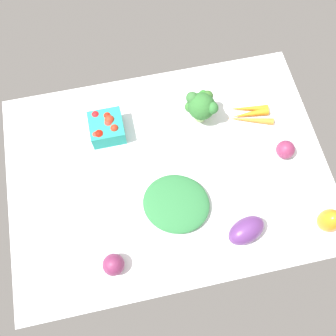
% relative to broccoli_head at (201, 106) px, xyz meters
% --- Properties ---
extents(tablecloth, '(1.04, 0.76, 0.02)m').
position_rel_broccoli_head_xyz_m(tablecloth, '(-0.15, -0.17, -0.09)').
color(tablecloth, white).
rests_on(tablecloth, ground).
extents(broccoli_head, '(0.10, 0.09, 0.12)m').
position_rel_broccoli_head_xyz_m(broccoli_head, '(0.00, 0.00, 0.00)').
color(broccoli_head, '#9AC577').
rests_on(broccoli_head, tablecloth).
extents(berry_basket, '(0.11, 0.11, 0.08)m').
position_rel_broccoli_head_xyz_m(berry_basket, '(-0.32, 0.01, -0.04)').
color(berry_basket, teal).
rests_on(berry_basket, tablecloth).
extents(leafy_greens_clump, '(0.27, 0.27, 0.04)m').
position_rel_broccoli_head_xyz_m(leafy_greens_clump, '(-0.15, -0.29, -0.06)').
color(leafy_greens_clump, '#2D733D').
rests_on(leafy_greens_clump, tablecloth).
extents(carrot_bunch, '(0.16, 0.10, 0.03)m').
position_rel_broccoli_head_xyz_m(carrot_bunch, '(0.17, -0.03, -0.06)').
color(carrot_bunch, orange).
rests_on(carrot_bunch, tablecloth).
extents(bell_pepper_orange, '(0.09, 0.09, 0.10)m').
position_rel_broccoli_head_xyz_m(bell_pepper_orange, '(0.28, -0.45, -0.03)').
color(bell_pepper_orange, orange).
rests_on(bell_pepper_orange, tablecloth).
extents(eggplant, '(0.14, 0.11, 0.07)m').
position_rel_broccoli_head_xyz_m(eggplant, '(0.04, -0.42, -0.04)').
color(eggplant, '#5D3074').
rests_on(eggplant, tablecloth).
extents(red_onion_center, '(0.06, 0.06, 0.06)m').
position_rel_broccoli_head_xyz_m(red_onion_center, '(0.24, -0.19, -0.05)').
color(red_onion_center, '#802A4E').
rests_on(red_onion_center, tablecloth).
extents(red_onion_near_basket, '(0.06, 0.06, 0.06)m').
position_rel_broccoli_head_xyz_m(red_onion_near_basket, '(-0.37, -0.44, -0.05)').
color(red_onion_near_basket, '#72284E').
rests_on(red_onion_near_basket, tablecloth).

